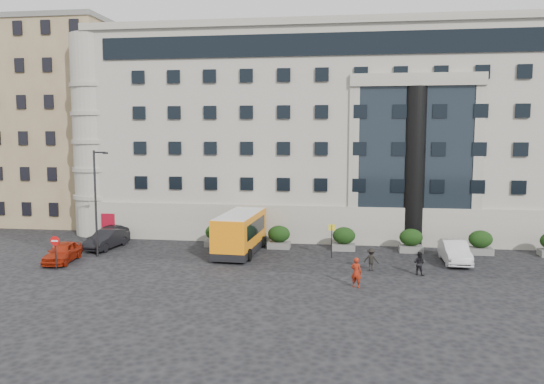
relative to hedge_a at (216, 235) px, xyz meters
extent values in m
plane|color=black|center=(4.00, -7.80, -0.93)|extent=(120.00, 120.00, 0.00)
cube|color=#A59F91|center=(10.00, 14.20, 8.07)|extent=(44.00, 24.00, 18.00)
cylinder|color=black|center=(16.00, 2.50, 5.57)|extent=(1.80, 1.80, 13.00)
cube|color=#856F4D|center=(-20.00, 12.20, 9.07)|extent=(14.00, 14.00, 20.00)
cube|color=#7D6449|center=(-23.00, 30.20, 10.07)|extent=(13.00, 13.00, 22.00)
cube|color=#5F5F5C|center=(0.00, 0.00, -0.68)|extent=(1.80, 1.20, 0.50)
ellipsoid|color=black|center=(0.00, 0.00, 0.24)|extent=(1.80, 1.26, 1.34)
cube|color=#5F5F5C|center=(5.20, 0.00, -0.68)|extent=(1.80, 1.20, 0.50)
ellipsoid|color=black|center=(5.20, 0.00, 0.24)|extent=(1.80, 1.26, 1.34)
cube|color=#5F5F5C|center=(10.40, 0.00, -0.68)|extent=(1.80, 1.20, 0.50)
ellipsoid|color=black|center=(10.40, 0.00, 0.24)|extent=(1.80, 1.26, 1.34)
cube|color=#5F5F5C|center=(15.60, 0.00, -0.68)|extent=(1.80, 1.20, 0.50)
ellipsoid|color=black|center=(15.60, 0.00, 0.24)|extent=(1.80, 1.26, 1.34)
cube|color=#5F5F5C|center=(20.80, 0.00, -0.68)|extent=(1.80, 1.20, 0.50)
ellipsoid|color=black|center=(20.80, 0.00, 0.24)|extent=(1.80, 1.26, 1.34)
cylinder|color=#262628|center=(-8.00, -4.80, 3.07)|extent=(0.16, 0.16, 8.00)
cylinder|color=#262628|center=(-7.55, -4.80, 6.92)|extent=(0.90, 0.12, 0.12)
cube|color=black|center=(-7.10, -4.80, 6.87)|extent=(0.35, 0.18, 0.14)
cylinder|color=#262628|center=(9.50, -2.80, 0.32)|extent=(0.08, 0.08, 2.50)
cube|color=yellow|center=(9.50, -2.80, 1.37)|extent=(0.50, 0.06, 0.45)
cylinder|color=#262628|center=(-9.00, -8.80, 0.17)|extent=(0.08, 0.08, 2.20)
cylinder|color=red|center=(-9.00, -8.86, 1.07)|extent=(0.64, 0.05, 0.64)
cube|color=white|center=(-9.00, -8.90, 1.07)|extent=(0.45, 0.04, 0.10)
cube|color=orange|center=(2.44, -2.18, 0.89)|extent=(2.99, 7.58, 2.53)
cube|color=black|center=(2.44, -2.18, -0.48)|extent=(3.03, 7.62, 0.55)
cube|color=black|center=(2.44, -2.18, 1.14)|extent=(2.95, 5.95, 1.12)
cube|color=silver|center=(2.44, -2.18, 2.10)|extent=(2.84, 7.20, 0.18)
cylinder|color=black|center=(1.03, -4.49, -0.48)|extent=(0.33, 0.91, 0.90)
cylinder|color=black|center=(3.58, -4.64, -0.48)|extent=(0.33, 0.91, 0.90)
cylinder|color=black|center=(1.31, 0.27, -0.48)|extent=(0.33, 0.91, 0.90)
cylinder|color=black|center=(3.86, 0.12, -0.48)|extent=(0.33, 0.91, 0.90)
cube|color=maroon|center=(-10.07, 5.69, 0.79)|extent=(3.04, 4.29, 2.78)
cube|color=maroon|center=(-9.71, 2.83, 0.35)|extent=(2.65, 2.07, 1.89)
cube|color=black|center=(-9.61, 2.06, 0.74)|extent=(2.11, 0.39, 0.89)
cylinder|color=black|center=(-10.93, 2.79, -0.46)|extent=(0.40, 0.96, 0.93)
cylinder|color=black|center=(-8.51, 3.09, -0.46)|extent=(0.40, 0.96, 0.93)
cylinder|color=black|center=(-11.40, 6.42, -0.46)|extent=(0.40, 0.96, 0.93)
cylinder|color=black|center=(-8.97, 6.73, -0.46)|extent=(0.40, 0.96, 0.93)
imported|color=#9C200B|center=(-9.69, -6.78, -0.21)|extent=(2.26, 4.43, 1.44)
imported|color=black|center=(-8.55, -2.00, -0.18)|extent=(2.18, 4.71, 1.49)
imported|color=black|center=(-9.33, 0.11, -0.23)|extent=(2.56, 5.03, 1.40)
imported|color=black|center=(-8.32, 8.20, -0.32)|extent=(2.05, 4.41, 1.22)
imported|color=silver|center=(18.29, -3.07, -0.14)|extent=(1.67, 4.78, 1.57)
imported|color=maroon|center=(11.17, -10.30, -0.01)|extent=(0.79, 0.66, 1.84)
imported|color=black|center=(15.31, -6.84, -0.15)|extent=(0.95, 0.88, 1.56)
imported|color=black|center=(12.25, -6.15, -0.16)|extent=(1.10, 0.79, 1.53)
camera|label=1|loc=(10.40, -41.79, 8.30)|focal=35.00mm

